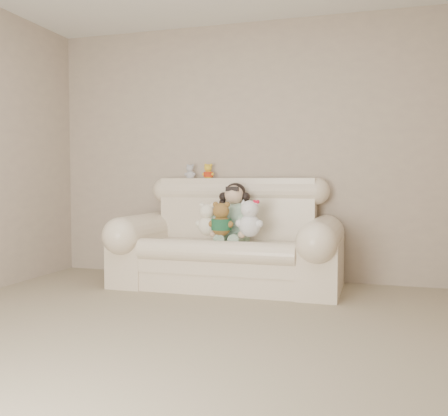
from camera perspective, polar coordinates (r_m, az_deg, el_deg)
floor at (r=2.96m, az=-6.48°, el=-16.63°), size 5.00×5.00×0.00m
wall_back at (r=5.19m, az=4.42°, el=6.37°), size 4.50×0.00×4.50m
sofa at (r=4.78m, az=0.34°, el=-2.76°), size 2.10×0.95×1.03m
seated_child at (r=4.82m, az=1.15°, el=-0.43°), size 0.36×0.43×0.57m
brown_teddy at (r=4.61m, az=-0.30°, el=-0.87°), size 0.28×0.25×0.37m
white_cat at (r=4.56m, az=2.91°, el=-0.73°), size 0.30×0.26×0.40m
cream_teddy at (r=4.68m, az=-1.88°, el=-0.90°), size 0.27×0.23×0.35m
yellow_mini_bear at (r=5.20m, az=-1.77°, el=4.25°), size 0.15×0.14×0.19m
grey_mini_plush at (r=5.25m, az=-3.80°, el=4.21°), size 0.13×0.11×0.19m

